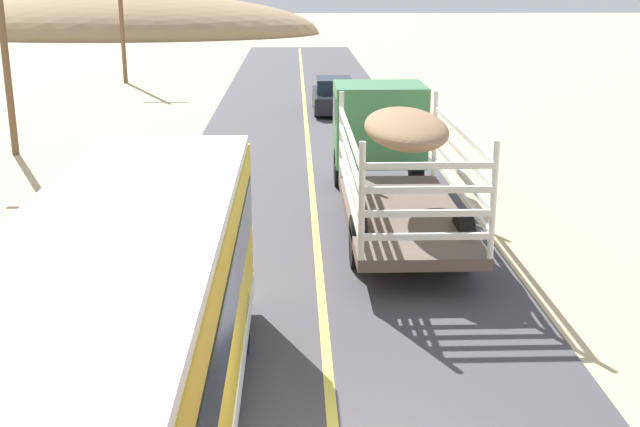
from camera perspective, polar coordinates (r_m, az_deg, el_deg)
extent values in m
cube|color=#3F7F4C|center=(22.92, 4.19, 6.36)|extent=(2.50, 2.20, 2.20)
cube|color=#192333|center=(22.85, 4.21, 7.47)|extent=(2.53, 1.54, 0.70)
cube|color=brown|center=(17.95, 5.87, -0.17)|extent=(2.50, 6.40, 0.24)
cylinder|color=silver|center=(20.59, 1.53, 5.57)|extent=(0.12, 0.12, 2.20)
cylinder|color=silver|center=(20.86, 8.10, 5.56)|extent=(0.12, 0.12, 2.20)
cylinder|color=silver|center=(14.49, 2.96, 0.83)|extent=(0.12, 0.12, 2.20)
cylinder|color=silver|center=(14.88, 12.13, 0.89)|extent=(0.12, 0.12, 2.20)
cube|color=silver|center=(17.68, 2.03, 1.53)|extent=(0.08, 6.30, 0.12)
cube|color=silver|center=(18.00, 9.74, 1.57)|extent=(0.08, 6.30, 0.12)
cube|color=silver|center=(14.81, 7.52, -1.62)|extent=(2.40, 0.08, 0.12)
cube|color=silver|center=(17.57, 2.05, 2.91)|extent=(0.08, 6.30, 0.12)
cube|color=silver|center=(17.90, 9.81, 2.93)|extent=(0.08, 6.30, 0.12)
cube|color=silver|center=(14.68, 7.59, 0.02)|extent=(2.40, 0.08, 0.12)
cube|color=silver|center=(17.47, 2.06, 4.31)|extent=(0.08, 6.30, 0.12)
cube|color=silver|center=(17.80, 9.88, 4.31)|extent=(0.08, 6.30, 0.12)
cube|color=silver|center=(14.56, 7.65, 1.68)|extent=(2.40, 0.08, 0.12)
cube|color=silver|center=(17.39, 2.08, 5.73)|extent=(0.08, 6.30, 0.12)
cube|color=silver|center=(17.71, 9.95, 5.70)|extent=(0.08, 6.30, 0.12)
cube|color=silver|center=(14.45, 7.72, 3.36)|extent=(2.40, 0.08, 0.12)
ellipsoid|color=#8C6B4C|center=(17.49, 6.06, 6.02)|extent=(1.75, 3.84, 0.70)
cylinder|color=black|center=(23.09, 1.43, 3.30)|extent=(0.32, 1.10, 1.10)
cylinder|color=black|center=(23.31, 6.79, 3.32)|extent=(0.32, 1.10, 1.10)
cylinder|color=black|center=(16.67, 2.71, -1.97)|extent=(0.32, 1.10, 1.10)
cylinder|color=black|center=(16.98, 10.07, -1.87)|extent=(0.32, 1.10, 1.10)
cube|color=gold|center=(9.80, -13.69, -8.94)|extent=(2.50, 10.00, 2.70)
cube|color=white|center=(9.29, -14.28, -0.95)|extent=(2.45, 9.80, 0.16)
cube|color=#192333|center=(9.61, -13.88, -6.40)|extent=(2.54, 9.20, 0.80)
cylinder|color=black|center=(13.41, -15.24, -7.53)|extent=(0.30, 1.00, 1.00)
cylinder|color=black|center=(13.08, -5.74, -7.64)|extent=(0.30, 1.00, 1.00)
cube|color=black|center=(35.91, 0.98, 8.02)|extent=(1.80, 4.40, 0.70)
cube|color=#192333|center=(35.92, 0.98, 9.07)|extent=(1.53, 2.20, 0.60)
cylinder|color=black|center=(37.21, -0.35, 8.04)|extent=(0.22, 0.66, 0.66)
cylinder|color=black|center=(37.29, 2.11, 8.04)|extent=(0.22, 0.66, 0.66)
cylinder|color=black|center=(34.61, -0.23, 7.39)|extent=(0.22, 0.66, 0.66)
cylinder|color=black|center=(34.69, 2.40, 7.40)|extent=(0.22, 0.66, 0.66)
cylinder|color=brown|center=(28.73, -21.42, 11.29)|extent=(0.24, 0.24, 7.56)
cylinder|color=brown|center=(46.77, -13.89, 14.03)|extent=(0.24, 0.24, 8.36)
ellipsoid|color=#997C5A|center=(86.76, -14.02, 12.21)|extent=(40.93, 22.44, 8.09)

